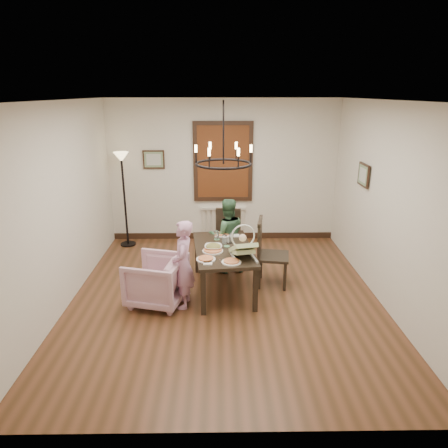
{
  "coord_description": "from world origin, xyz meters",
  "views": [
    {
      "loc": [
        -0.09,
        -5.3,
        2.9
      ],
      "look_at": [
        -0.01,
        0.27,
        1.05
      ],
      "focal_mm": 32.0,
      "sensor_mm": 36.0,
      "label": 1
    }
  ],
  "objects_px": {
    "armchair": "(156,280)",
    "floor_lamp": "(125,201)",
    "chair_far": "(227,239)",
    "baby_bouncer": "(243,247)",
    "seated_man": "(227,242)",
    "dining_table": "(224,253)",
    "elderly_woman": "(183,272)",
    "chair_right": "(273,252)",
    "drinking_glass": "(224,240)"
  },
  "relations": [
    {
      "from": "armchair",
      "to": "chair_far",
      "type": "bearing_deg",
      "value": 155.6
    },
    {
      "from": "chair_far",
      "to": "seated_man",
      "type": "xyz_separation_m",
      "value": [
        -0.01,
        -0.22,
        0.03
      ]
    },
    {
      "from": "dining_table",
      "to": "seated_man",
      "type": "relative_size",
      "value": 1.49
    },
    {
      "from": "chair_far",
      "to": "baby_bouncer",
      "type": "height_order",
      "value": "baby_bouncer"
    },
    {
      "from": "seated_man",
      "to": "baby_bouncer",
      "type": "bearing_deg",
      "value": 90.17
    },
    {
      "from": "chair_far",
      "to": "baby_bouncer",
      "type": "distance_m",
      "value": 1.34
    },
    {
      "from": "dining_table",
      "to": "seated_man",
      "type": "bearing_deg",
      "value": 78.35
    },
    {
      "from": "baby_bouncer",
      "to": "drinking_glass",
      "type": "height_order",
      "value": "baby_bouncer"
    },
    {
      "from": "dining_table",
      "to": "armchair",
      "type": "relative_size",
      "value": 2.03
    },
    {
      "from": "armchair",
      "to": "baby_bouncer",
      "type": "relative_size",
      "value": 1.55
    },
    {
      "from": "chair_far",
      "to": "drinking_glass",
      "type": "height_order",
      "value": "chair_far"
    },
    {
      "from": "dining_table",
      "to": "drinking_glass",
      "type": "relative_size",
      "value": 10.47
    },
    {
      "from": "seated_man",
      "to": "floor_lamp",
      "type": "xyz_separation_m",
      "value": [
        -1.95,
        1.23,
        0.38
      ]
    },
    {
      "from": "armchair",
      "to": "floor_lamp",
      "type": "relative_size",
      "value": 0.43
    },
    {
      "from": "armchair",
      "to": "elderly_woman",
      "type": "xyz_separation_m",
      "value": [
        0.4,
        -0.09,
        0.17
      ]
    },
    {
      "from": "armchair",
      "to": "elderly_woman",
      "type": "relative_size",
      "value": 0.74
    },
    {
      "from": "elderly_woman",
      "to": "baby_bouncer",
      "type": "bearing_deg",
      "value": 98.35
    },
    {
      "from": "chair_right",
      "to": "seated_man",
      "type": "relative_size",
      "value": 1.03
    },
    {
      "from": "armchair",
      "to": "seated_man",
      "type": "bearing_deg",
      "value": 150.53
    },
    {
      "from": "dining_table",
      "to": "baby_bouncer",
      "type": "distance_m",
      "value": 0.52
    },
    {
      "from": "seated_man",
      "to": "chair_far",
      "type": "bearing_deg",
      "value": -102.26
    },
    {
      "from": "elderly_woman",
      "to": "seated_man",
      "type": "height_order",
      "value": "seated_man"
    },
    {
      "from": "dining_table",
      "to": "floor_lamp",
      "type": "relative_size",
      "value": 0.87
    },
    {
      "from": "chair_right",
      "to": "seated_man",
      "type": "height_order",
      "value": "chair_right"
    },
    {
      "from": "dining_table",
      "to": "elderly_woman",
      "type": "xyz_separation_m",
      "value": [
        -0.57,
        -0.47,
        -0.09
      ]
    },
    {
      "from": "armchair",
      "to": "seated_man",
      "type": "xyz_separation_m",
      "value": [
        1.03,
        1.07,
        0.18
      ]
    },
    {
      "from": "floor_lamp",
      "to": "chair_far",
      "type": "bearing_deg",
      "value": -27.52
    },
    {
      "from": "armchair",
      "to": "seated_man",
      "type": "height_order",
      "value": "seated_man"
    },
    {
      "from": "seated_man",
      "to": "drinking_glass",
      "type": "height_order",
      "value": "seated_man"
    },
    {
      "from": "elderly_woman",
      "to": "drinking_glass",
      "type": "bearing_deg",
      "value": 138.2
    },
    {
      "from": "armchair",
      "to": "drinking_glass",
      "type": "bearing_deg",
      "value": 132.53
    },
    {
      "from": "elderly_woman",
      "to": "drinking_glass",
      "type": "distance_m",
      "value": 0.88
    },
    {
      "from": "armchair",
      "to": "baby_bouncer",
      "type": "distance_m",
      "value": 1.33
    },
    {
      "from": "chair_far",
      "to": "elderly_woman",
      "type": "xyz_separation_m",
      "value": [
        -0.64,
        -1.38,
        0.03
      ]
    },
    {
      "from": "elderly_woman",
      "to": "floor_lamp",
      "type": "height_order",
      "value": "floor_lamp"
    },
    {
      "from": "dining_table",
      "to": "elderly_woman",
      "type": "distance_m",
      "value": 0.74
    },
    {
      "from": "chair_right",
      "to": "armchair",
      "type": "relative_size",
      "value": 1.4
    },
    {
      "from": "chair_right",
      "to": "elderly_woman",
      "type": "relative_size",
      "value": 1.03
    },
    {
      "from": "baby_bouncer",
      "to": "floor_lamp",
      "type": "relative_size",
      "value": 0.28
    },
    {
      "from": "chair_right",
      "to": "baby_bouncer",
      "type": "bearing_deg",
      "value": 146.74
    },
    {
      "from": "drinking_glass",
      "to": "baby_bouncer",
      "type": "bearing_deg",
      "value": -63.87
    },
    {
      "from": "dining_table",
      "to": "armchair",
      "type": "distance_m",
      "value": 1.07
    },
    {
      "from": "chair_right",
      "to": "floor_lamp",
      "type": "relative_size",
      "value": 0.6
    },
    {
      "from": "dining_table",
      "to": "drinking_glass",
      "type": "xyz_separation_m",
      "value": [
        0.02,
        0.15,
        0.16
      ]
    },
    {
      "from": "seated_man",
      "to": "baby_bouncer",
      "type": "distance_m",
      "value": 1.13
    },
    {
      "from": "floor_lamp",
      "to": "dining_table",
      "type": "bearing_deg",
      "value": -45.72
    },
    {
      "from": "baby_bouncer",
      "to": "drinking_glass",
      "type": "relative_size",
      "value": 3.33
    },
    {
      "from": "seated_man",
      "to": "drinking_glass",
      "type": "distance_m",
      "value": 0.6
    },
    {
      "from": "dining_table",
      "to": "chair_right",
      "type": "height_order",
      "value": "chair_right"
    },
    {
      "from": "dining_table",
      "to": "floor_lamp",
      "type": "height_order",
      "value": "floor_lamp"
    }
  ]
}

